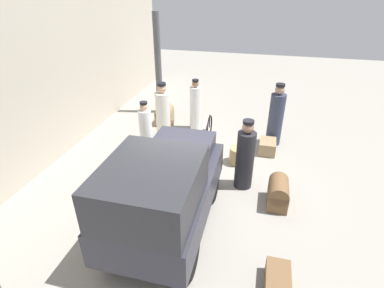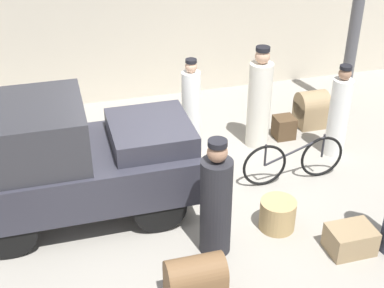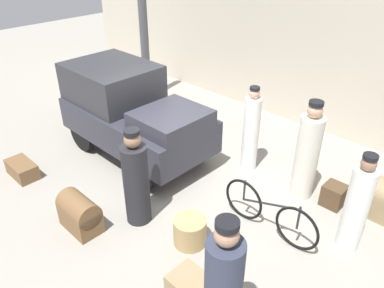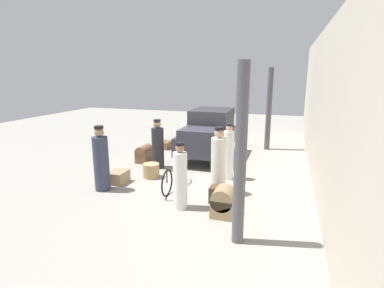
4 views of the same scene
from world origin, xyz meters
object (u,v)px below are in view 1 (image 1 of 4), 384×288
Objects in this scene: bicycle at (206,134)px; porter_lifting_near_truck at (195,107)px; wicker_basket at (239,155)px; porter_carrying_trunk at (276,117)px; porter_standing_middle at (245,158)px; porter_with_bicycle at (163,117)px; suitcase_black_upright at (167,128)px; suitcase_tan_flat at (164,115)px; conductor_in_dark_uniform at (146,136)px; trunk_large_brown at (278,282)px; truck at (164,189)px; suitcase_small_leather at (278,193)px; trunk_umber_medium at (267,147)px.

porter_lifting_near_truck is (1.07, 0.59, 0.39)m from bicycle.
bicycle is 1.29m from wicker_basket.
porter_lifting_near_truck is (0.43, 2.51, -0.08)m from porter_carrying_trunk.
bicycle is 1.01× the size of porter_standing_middle.
suitcase_black_upright is at bearing 9.93° from porter_with_bicycle.
porter_standing_middle is 2.43× the size of suitcase_tan_flat.
porter_standing_middle is at bearing -143.86° from bicycle.
trunk_large_brown is (-3.01, -3.37, -0.66)m from conductor_in_dark_uniform.
trunk_large_brown is at bearing -111.05° from truck.
bicycle is 1.05× the size of porter_lifting_near_truck.
porter_with_bicycle reaches higher than porter_standing_middle.
conductor_in_dark_uniform is 2.47× the size of suitcase_small_leather.
suitcase_tan_flat is (4.70, 1.61, -0.64)m from truck.
porter_carrying_trunk is at bearing -76.61° from porter_with_bicycle.
suitcase_tan_flat is (0.70, 0.31, 0.14)m from suitcase_black_upright.
wicker_basket is 2.49m from porter_lifting_near_truck.
trunk_large_brown is (-5.01, -0.14, -0.69)m from porter_carrying_trunk.
porter_standing_middle is 3.46m from suitcase_black_upright.
suitcase_tan_flat is 0.99× the size of trunk_large_brown.
trunk_umber_medium is (-0.61, 0.15, -0.66)m from porter_carrying_trunk.
conductor_in_dark_uniform is 3.79m from porter_carrying_trunk.
bicycle is at bearing 91.00° from trunk_umber_medium.
porter_with_bicycle is at bearing 19.28° from truck.
porter_standing_middle is 4.14m from suitcase_tan_flat.
porter_with_bicycle reaches higher than suitcase_black_upright.
porter_with_bicycle is 3.97m from suitcase_small_leather.
trunk_umber_medium is at bearing -89.00° from bicycle.
trunk_umber_medium is 4.40m from trunk_large_brown.
bicycle is at bearing -124.64° from suitcase_tan_flat.
truck is at bearing -150.62° from conductor_in_dark_uniform.
conductor_in_dark_uniform reaches higher than suitcase_small_leather.
porter_standing_middle reaches higher than suitcase_tan_flat.
bicycle reaches higher than trunk_umber_medium.
suitcase_black_upright is at bearing 93.21° from porter_carrying_trunk.
conductor_in_dark_uniform is 0.95× the size of porter_carrying_trunk.
trunk_large_brown is at bearing -178.37° from porter_carrying_trunk.
porter_lifting_near_truck is 2.65m from trunk_umber_medium.
suitcase_black_upright is (-0.18, 3.29, -0.64)m from porter_carrying_trunk.
trunk_umber_medium is at bearing -97.73° from suitcase_black_upright.
suitcase_black_upright is 4.35m from suitcase_small_leather.
bicycle reaches higher than suitcase_black_upright.
porter_carrying_trunk is 1.11× the size of porter_lifting_near_truck.
suitcase_tan_flat is at bearing 71.90° from trunk_umber_medium.
bicycle is 3.03m from suitcase_small_leather.
conductor_in_dark_uniform is 1.06× the size of porter_lifting_near_truck.
porter_carrying_trunk reaches higher than suitcase_black_upright.
porter_carrying_trunk is (1.36, -0.87, 0.62)m from wicker_basket.
porter_with_bicycle is at bearing 57.58° from suitcase_small_leather.
wicker_basket is at bearing -124.42° from bicycle.
porter_lifting_near_truck is 6.08m from trunk_large_brown.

